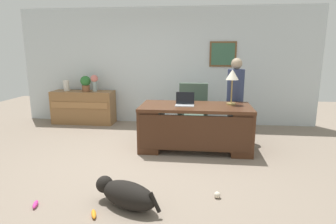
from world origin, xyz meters
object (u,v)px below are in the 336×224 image
vase_with_flowers (94,81)px  dog_toy_ball (217,195)px  credenza (84,107)px  desk_lamp (232,77)px  armchair (193,111)px  person_standing (235,99)px  laptop (185,102)px  dog_toy_bone (35,204)px  vase_empty (66,85)px  potted_plant (86,83)px  dog_lying (126,194)px  desk (195,126)px  dog_toy_plush (94,214)px

vase_with_flowers → dog_toy_ball: vase_with_flowers is taller
credenza → dog_toy_ball: 4.44m
desk_lamp → armchair: bearing=130.4°
desk_lamp → credenza: bearing=157.8°
credenza → person_standing: 3.58m
laptop → desk_lamp: (0.81, 0.19, 0.43)m
dog_toy_ball → dog_toy_bone: (-2.05, -0.43, -0.01)m
armchair → laptop: size_ratio=3.27×
person_standing → vase_with_flowers: 3.27m
vase_empty → potted_plant: (0.48, 0.00, 0.07)m
credenza → dog_lying: size_ratio=1.78×
desk → dog_lying: 2.15m
desk → dog_toy_plush: desk is taller
armchair → dog_toy_ball: size_ratio=13.38×
potted_plant → dog_lying: bearing=-61.9°
desk → vase_empty: size_ratio=7.50×
vase_with_flowers → desk: bearing=-32.9°
armchair → vase_with_flowers: size_ratio=2.71×
laptop → potted_plant: size_ratio=0.89×
laptop → potted_plant: bearing=147.6°
vase_empty → potted_plant: 0.49m
desk → dog_toy_plush: size_ratio=11.08×
person_standing → vase_with_flowers: person_standing is taller
desk_lamp → vase_empty: (-3.73, 1.36, -0.37)m
dog_lying → laptop: 2.20m
vase_empty → vase_with_flowers: bearing=0.0°
laptop → potted_plant: 2.88m
armchair → dog_toy_plush: armchair is taller
person_standing → dog_toy_plush: size_ratio=9.16×
potted_plant → laptop: bearing=-32.4°
dog_toy_bone → person_standing: bearing=48.6°
desk → person_standing: size_ratio=1.21×
armchair → dog_lying: (-0.65, -3.01, -0.32)m
vase_with_flowers → vase_empty: size_ratio=1.51×
dog_lying → dog_toy_ball: (1.03, 0.31, -0.12)m
credenza → desk_lamp: (3.33, -1.36, 0.88)m
armchair → vase_empty: armchair is taller
person_standing → dog_toy_ball: size_ratio=20.28×
laptop → desk_lamp: size_ratio=0.52×
potted_plant → person_standing: bearing=-14.4°
dog_toy_ball → credenza: bearing=132.9°
armchair → potted_plant: bearing=167.9°
laptop → dog_toy_ball: laptop is taller
desk → armchair: armchair is taller
desk_lamp → dog_toy_plush: 3.18m
armchair → dog_toy_bone: size_ratio=6.27×
credenza → desk: bearing=-29.9°
person_standing → desk_lamp: size_ratio=2.57×
armchair → dog_lying: bearing=-102.2°
dog_toy_bone → desk: bearing=50.7°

